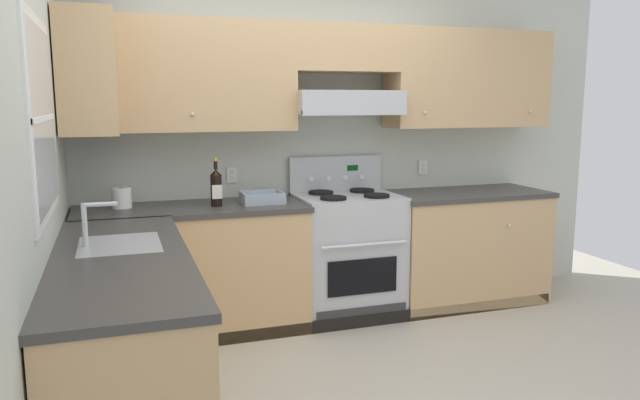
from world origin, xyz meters
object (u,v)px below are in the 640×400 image
Objects in this scene: stove at (348,254)px; paper_towel_roll at (122,198)px; bowl at (262,199)px; wine_bottle at (216,187)px.

stove is 1.69m from paper_towel_roll.
bowl is (-0.66, -0.02, 0.46)m from stove.
wine_bottle reaches higher than stove.
paper_towel_roll is at bearing 177.00° from stove.
wine_bottle is (-0.99, -0.05, 0.57)m from stove.
wine_bottle is 0.35m from bowl.
stove is at bearing -3.00° from paper_towel_roll.
wine_bottle is at bearing -12.20° from paper_towel_roll.
wine_bottle is at bearing -177.15° from stove.
paper_towel_roll is (-0.95, 0.10, 0.04)m from bowl.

